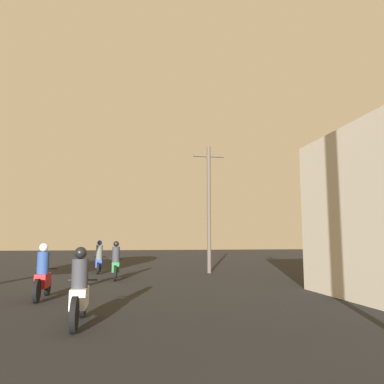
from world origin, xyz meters
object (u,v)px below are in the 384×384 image
at_px(motorcycle_red, 43,277).
at_px(motorcycle_green, 116,264).
at_px(motorcycle_blue, 99,260).
at_px(utility_pole_far, 209,206).
at_px(motorcycle_white, 80,293).

xyz_separation_m(motorcycle_red, motorcycle_green, (1.90, 5.01, 0.02)).
height_order(motorcycle_blue, utility_pole_far, utility_pole_far).
relative_size(motorcycle_green, motorcycle_blue, 1.07).
distance_m(motorcycle_white, motorcycle_green, 8.49).
height_order(motorcycle_red, motorcycle_blue, motorcycle_blue).
xyz_separation_m(motorcycle_white, motorcycle_green, (0.49, 8.48, 0.02)).
relative_size(motorcycle_white, motorcycle_blue, 1.08).
bearing_deg(motorcycle_white, utility_pole_far, 65.77).
bearing_deg(motorcycle_white, motorcycle_green, 87.72).
relative_size(motorcycle_red, motorcycle_green, 0.99).
bearing_deg(motorcycle_white, motorcycle_red, 113.16).
distance_m(motorcycle_blue, utility_pole_far, 6.18).
height_order(motorcycle_white, motorcycle_red, motorcycle_red).
bearing_deg(motorcycle_white, motorcycle_blue, 93.04).
distance_m(motorcycle_green, motorcycle_blue, 3.33).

